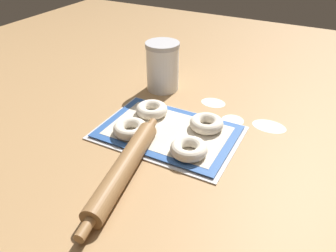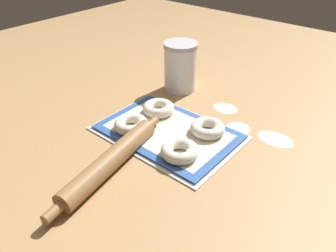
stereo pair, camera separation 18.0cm
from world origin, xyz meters
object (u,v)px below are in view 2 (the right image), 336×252
(baking_tray, at_px, (168,132))
(flour_canister, at_px, (180,67))
(bagel_back_right, at_px, (207,128))
(bagel_front_left, at_px, (131,124))
(rolling_pin, at_px, (111,160))
(bagel_front_right, at_px, (180,151))
(bagel_back_left, at_px, (158,108))

(baking_tray, distance_m, flour_canister, 0.32)
(bagel_back_right, height_order, flour_canister, flour_canister)
(bagel_front_left, bearing_deg, rolling_pin, -62.00)
(bagel_front_right, height_order, flour_canister, flour_canister)
(baking_tray, xyz_separation_m, bagel_front_right, (0.10, -0.07, 0.02))
(bagel_front_left, relative_size, bagel_front_right, 1.00)
(baking_tray, height_order, bagel_front_left, bagel_front_left)
(bagel_back_right, distance_m, rolling_pin, 0.31)
(bagel_front_right, height_order, bagel_back_right, same)
(bagel_back_right, distance_m, flour_canister, 0.33)
(bagel_front_left, bearing_deg, flour_canister, 101.73)
(flour_canister, bearing_deg, baking_tray, -58.46)
(rolling_pin, bearing_deg, bagel_back_right, 69.70)
(bagel_back_right, bearing_deg, baking_tray, -145.41)
(bagel_front_left, xyz_separation_m, bagel_back_left, (-0.00, 0.13, 0.00))
(bagel_back_right, bearing_deg, bagel_front_left, -145.08)
(flour_canister, bearing_deg, bagel_back_left, -71.45)
(flour_canister, bearing_deg, bagel_front_right, -51.77)
(bagel_front_left, relative_size, bagel_back_right, 1.00)
(bagel_back_left, bearing_deg, flour_canister, 108.55)
(bagel_front_left, relative_size, rolling_pin, 0.23)
(bagel_front_right, bearing_deg, flour_canister, 128.23)
(bagel_back_left, height_order, bagel_back_right, same)
(bagel_front_left, distance_m, bagel_back_left, 0.13)
(bagel_front_left, bearing_deg, bagel_front_right, -2.40)
(bagel_front_right, bearing_deg, baking_tray, 144.57)
(bagel_front_right, height_order, bagel_back_left, same)
(baking_tray, bearing_deg, bagel_back_right, 34.59)
(flour_canister, bearing_deg, bagel_back_right, -36.86)
(baking_tray, xyz_separation_m, flour_canister, (-0.16, 0.26, 0.09))
(bagel_front_left, height_order, rolling_pin, rolling_pin)
(bagel_front_right, bearing_deg, bagel_back_right, 92.23)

